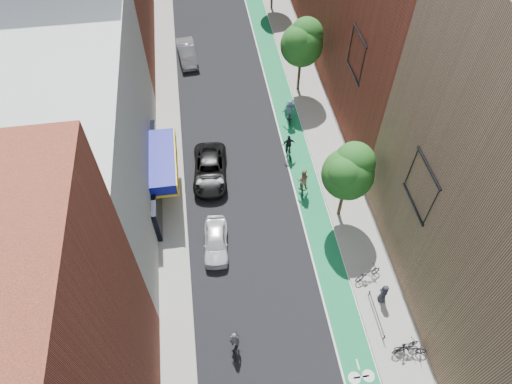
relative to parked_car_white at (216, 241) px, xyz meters
name	(u,v)px	position (x,y,z in m)	size (l,w,h in m)	color
ground	(287,370)	(3.16, -8.65, -0.66)	(160.00, 160.00, 0.00)	black
bike_lane	(276,78)	(7.16, 17.35, -0.66)	(2.00, 68.00, 0.01)	#157634
sidewalk_left	(167,88)	(-2.84, 17.35, -0.59)	(2.00, 68.00, 0.15)	gray
sidewalk_right	(303,75)	(9.66, 17.35, -0.59)	(3.00, 68.00, 0.15)	gray
building_left_near_red	(24,372)	(-7.84, -9.65, 7.34)	(8.00, 10.00, 16.00)	maroon
building_left_white	(77,139)	(-7.84, 5.35, 5.34)	(8.00, 20.00, 12.00)	silver
tree_near	(349,171)	(8.80, 1.37, 3.99)	(3.40, 3.36, 6.42)	#332619
tree_mid	(302,42)	(8.80, 15.37, 4.22)	(3.55, 3.53, 6.74)	#332619
parked_car_white	(216,241)	(0.00, 0.00, 0.00)	(1.57, 3.90, 1.33)	silver
parked_car_black	(210,169)	(0.16, 6.31, 0.07)	(2.44, 5.28, 1.47)	black
parked_car_silver	(187,53)	(-0.73, 21.43, 0.07)	(1.56, 4.49, 1.48)	gray
cyclist_lead	(235,344)	(0.43, -7.01, -0.02)	(0.89, 1.77, 1.94)	black
cyclist_lane_near	(302,182)	(6.65, 3.85, 0.33)	(1.04, 1.70, 2.24)	black
cyclist_lane_mid	(289,148)	(6.36, 7.53, 0.14)	(1.05, 1.67, 2.08)	black
cyclist_lane_far	(289,112)	(7.18, 11.45, 0.33)	(1.22, 1.67, 2.17)	black
parked_bike_near	(411,349)	(10.20, -8.74, -0.04)	(0.62, 1.79, 0.94)	black
parked_bike_mid	(406,346)	(9.95, -8.57, 0.02)	(0.50, 1.77, 1.06)	black
parked_bike_far	(368,273)	(9.23, -3.77, -0.03)	(0.65, 1.86, 0.98)	black
pedestrian	(384,293)	(9.65, -5.38, 0.26)	(0.76, 0.50, 1.56)	#212229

